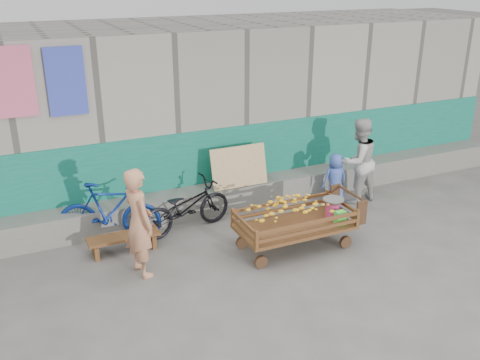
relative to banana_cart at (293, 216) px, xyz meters
name	(u,v)px	position (x,y,z in m)	size (l,w,h in m)	color
ground	(286,275)	(-0.45, -0.63, -0.54)	(80.00, 80.00, 0.00)	#57534F
building_wall	(185,106)	(-0.45, 3.42, 0.93)	(12.00, 3.50, 3.00)	gray
banana_cart	(293,216)	(0.00, 0.00, 0.00)	(1.87, 0.86, 0.80)	#4F3818
bench	(124,239)	(-2.31, 0.96, -0.35)	(1.06, 0.32, 0.27)	#4F3818
vendor_man	(139,222)	(-2.23, 0.26, 0.23)	(0.56, 0.37, 1.54)	tan
woman	(358,161)	(1.92, 1.07, 0.23)	(0.75, 0.58, 1.54)	beige
child	(335,179)	(1.51, 1.15, -0.08)	(0.45, 0.29, 0.93)	#435FBE
bicycle_dark	(186,207)	(-1.25, 1.22, -0.13)	(0.55, 1.57, 0.82)	black
bicycle_blue	(110,212)	(-2.40, 1.42, -0.07)	(0.44, 1.57, 0.94)	navy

